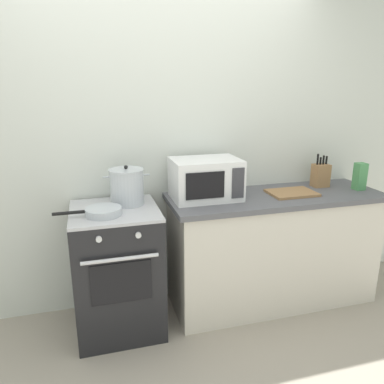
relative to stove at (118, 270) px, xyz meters
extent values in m
plane|color=#9E9384|center=(0.35, -0.60, -0.46)|extent=(10.00, 10.00, 0.00)
cube|color=silver|center=(0.65, 0.37, 0.79)|extent=(4.40, 0.10, 2.50)
cube|color=beige|center=(1.25, 0.02, -0.02)|extent=(1.64, 0.56, 0.88)
cube|color=#59595E|center=(1.25, 0.02, 0.44)|extent=(1.70, 0.60, 0.04)
cube|color=black|center=(0.00, 0.00, -0.01)|extent=(0.60, 0.60, 0.90)
cube|color=#B7B7BC|center=(0.00, 0.00, 0.45)|extent=(0.60, 0.60, 0.02)
cube|color=black|center=(0.00, -0.30, 0.06)|extent=(0.39, 0.01, 0.28)
cylinder|color=silver|center=(0.00, -0.33, 0.24)|extent=(0.48, 0.02, 0.02)
cylinder|color=silver|center=(-0.12, -0.31, 0.38)|extent=(0.04, 0.02, 0.04)
cylinder|color=silver|center=(0.12, -0.31, 0.38)|extent=(0.04, 0.02, 0.04)
cylinder|color=silver|center=(0.10, 0.10, 0.58)|extent=(0.24, 0.24, 0.24)
cylinder|color=silver|center=(0.10, 0.10, 0.71)|extent=(0.24, 0.24, 0.01)
sphere|color=black|center=(0.10, 0.10, 0.73)|extent=(0.03, 0.03, 0.03)
cylinder|color=silver|center=(-0.04, 0.10, 0.67)|extent=(0.05, 0.01, 0.01)
cylinder|color=silver|center=(0.24, 0.10, 0.67)|extent=(0.05, 0.01, 0.01)
cylinder|color=silver|center=(-0.08, -0.10, 0.48)|extent=(0.24, 0.24, 0.05)
cylinder|color=black|center=(-0.29, -0.10, 0.49)|extent=(0.20, 0.02, 0.02)
cube|color=white|center=(0.68, 0.08, 0.61)|extent=(0.50, 0.36, 0.30)
cube|color=black|center=(0.62, -0.10, 0.61)|extent=(0.28, 0.01, 0.19)
cube|color=#38383D|center=(0.87, -0.10, 0.61)|extent=(0.09, 0.01, 0.22)
cube|color=#997047|center=(1.37, 0.00, 0.47)|extent=(0.36, 0.26, 0.02)
cube|color=#997047|center=(1.71, 0.14, 0.55)|extent=(0.13, 0.10, 0.19)
cylinder|color=black|center=(1.67, 0.14, 0.69)|extent=(0.02, 0.02, 0.09)
cylinder|color=black|center=(1.70, 0.14, 0.68)|extent=(0.02, 0.02, 0.06)
cylinder|color=black|center=(1.73, 0.14, 0.69)|extent=(0.02, 0.02, 0.07)
cylinder|color=black|center=(1.76, 0.14, 0.68)|extent=(0.02, 0.02, 0.07)
cube|color=#4C9356|center=(1.96, -0.03, 0.57)|extent=(0.08, 0.08, 0.22)
camera|label=1|loc=(-0.14, -2.48, 1.28)|focal=34.77mm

